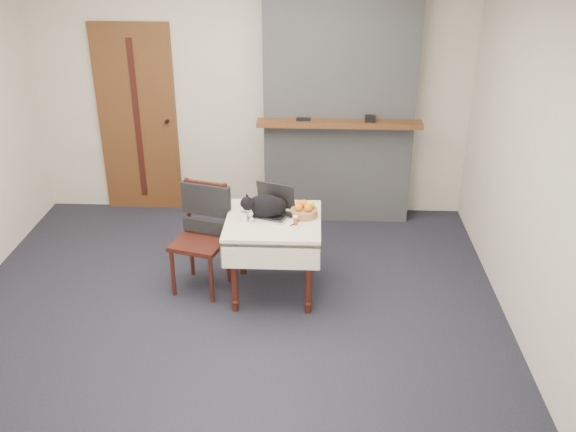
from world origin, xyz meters
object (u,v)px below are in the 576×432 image
Objects in this scene: side_table at (273,231)px; door at (138,120)px; laptop at (272,207)px; cream_jar at (243,217)px; fruit_basket at (304,210)px; pill_bottle at (296,220)px; cat at (267,206)px; chair at (203,221)px.

door is at bearing 132.06° from side_table.
cream_jar is at bearing -124.76° from laptop.
laptop is at bearing 174.08° from fruit_basket.
pill_bottle is (0.43, -0.05, 0.00)m from cream_jar.
fruit_basket is (0.31, 0.04, -0.05)m from cat.
door reaches higher than chair.
chair is (-0.79, 0.23, -0.14)m from pill_bottle.
side_table is at bearing -164.23° from fruit_basket.
cream_jar is (-0.24, -0.05, 0.15)m from side_table.
laptop reaches higher than pill_bottle.
fruit_basket reaches higher than side_table.
laptop is 5.45× the size of cream_jar.
door is 2.33m from side_table.
door reaches higher than pill_bottle.
chair is at bearing 153.83° from cream_jar.
laptop reaches higher than side_table.
chair is at bearing 164.00° from pill_bottle.
cat is at bearing -48.49° from door.
door is 9.01× the size of fruit_basket.
pill_bottle is at bearing -22.82° from laptop.
cat is 2.16× the size of fruit_basket.
chair is (-0.59, 0.03, -0.16)m from laptop.
cat is at bearing 151.24° from side_table.
side_table is at bearing 4.15° from chair.
cream_jar is 0.43m from pill_bottle.
laptop is 0.27m from cream_jar.
chair is (-0.61, 0.13, 0.01)m from side_table.
door reaches higher than laptop.
cat is 5.96× the size of pill_bottle.
laptop is (-0.02, 0.10, 0.17)m from side_table.
laptop is 0.61m from chair.
door is 2.22m from laptop.
cream_jar reaches higher than side_table.
chair is at bearing 176.19° from fruit_basket.
cat is (1.48, -1.67, -0.20)m from door.
chair reaches higher than cream_jar.
side_table is 0.83× the size of chair.
door reaches higher than fruit_basket.
cream_jar is at bearing -177.40° from cat.
laptop reaches higher than chair.
side_table is at bearing -50.44° from cat.
laptop reaches higher than fruit_basket.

